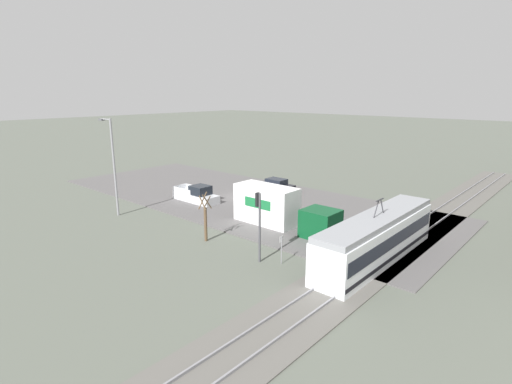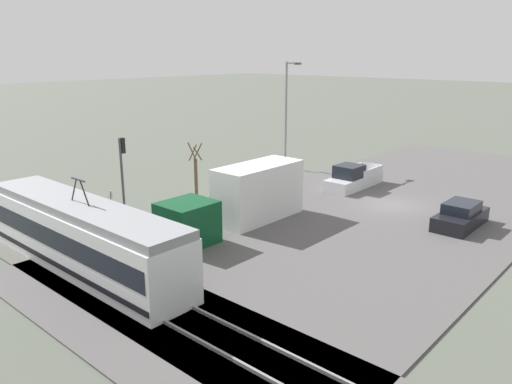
# 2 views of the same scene
# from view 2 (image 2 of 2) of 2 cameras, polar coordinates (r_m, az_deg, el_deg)

# --- Properties ---
(ground_plane) EXTENTS (320.00, 320.00, 0.00)m
(ground_plane) POSITION_cam_2_polar(r_m,az_deg,el_deg) (34.68, 15.04, -1.50)
(ground_plane) COLOR #565B51
(road_surface) EXTENTS (17.87, 45.80, 0.08)m
(road_surface) POSITION_cam_2_polar(r_m,az_deg,el_deg) (34.67, 15.05, -1.44)
(road_surface) COLOR #565454
(road_surface) RESTS_ON ground
(rail_bed) EXTENTS (70.22, 4.40, 0.22)m
(rail_bed) POSITION_cam_2_polar(r_m,az_deg,el_deg) (20.66, -10.28, -13.10)
(rail_bed) COLOR #5B5954
(rail_bed) RESTS_ON ground
(light_rail_tram) EXTENTS (13.42, 2.67, 4.34)m
(light_rail_tram) POSITION_cam_2_polar(r_m,az_deg,el_deg) (24.58, -19.09, -4.89)
(light_rail_tram) COLOR white
(light_rail_tram) RESTS_ON ground
(box_truck) EXTENTS (2.46, 9.96, 3.36)m
(box_truck) POSITION_cam_2_polar(r_m,az_deg,el_deg) (29.33, -1.51, -0.74)
(box_truck) COLOR #0C4723
(box_truck) RESTS_ON ground
(pickup_truck) EXTENTS (1.91, 5.59, 1.81)m
(pickup_truck) POSITION_cam_2_polar(r_m,az_deg,el_deg) (38.29, 11.05, 1.54)
(pickup_truck) COLOR silver
(pickup_truck) RESTS_ON ground
(sedan_car_0) EXTENTS (1.89, 4.36, 1.46)m
(sedan_car_0) POSITION_cam_2_polar(r_m,az_deg,el_deg) (31.50, 22.34, -2.58)
(sedan_car_0) COLOR black
(sedan_car_0) RESTS_ON ground
(traffic_light_pole) EXTENTS (0.28, 0.47, 4.92)m
(traffic_light_pole) POSITION_cam_2_polar(r_m,az_deg,el_deg) (31.74, -15.01, 2.93)
(traffic_light_pole) COLOR #47474C
(traffic_light_pole) RESTS_ON ground
(street_tree) EXTENTS (0.94, 0.78, 3.92)m
(street_tree) POSITION_cam_2_polar(r_m,az_deg,el_deg) (35.28, -6.90, 2.21)
(street_tree) COLOR brown
(street_tree) RESTS_ON ground
(street_lamp_near_crossing) EXTENTS (0.36, 1.95, 9.17)m
(street_lamp_near_crossing) POSITION_cam_2_polar(r_m,az_deg,el_deg) (43.77, 3.59, 9.47)
(street_lamp_near_crossing) COLOR gray
(street_lamp_near_crossing) RESTS_ON ground
(no_parking_sign) EXTENTS (0.32, 0.08, 2.02)m
(no_parking_sign) POSITION_cam_2_polar(r_m,az_deg,el_deg) (30.90, -16.22, -1.27)
(no_parking_sign) COLOR gray
(no_parking_sign) RESTS_ON ground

